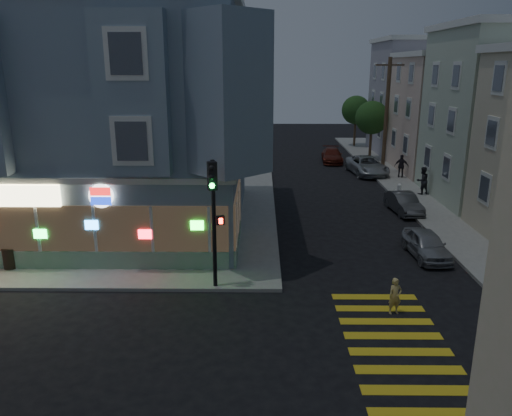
{
  "coord_description": "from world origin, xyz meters",
  "views": [
    {
      "loc": [
        2.16,
        -15.81,
        8.56
      ],
      "look_at": [
        1.94,
        5.09,
        2.55
      ],
      "focal_mm": 35.0,
      "sensor_mm": 36.0,
      "label": 1
    }
  ],
  "objects_px": {
    "utility_pole": "(386,115)",
    "parked_car_b": "(404,203)",
    "pedestrian_b": "(401,166)",
    "traffic_signal": "(214,203)",
    "pedestrian_a": "(422,181)",
    "street_tree_near": "(372,118)",
    "parked_car_a": "(426,244)",
    "fire_hydrant": "(399,190)",
    "street_tree_far": "(356,110)",
    "trash_can": "(10,258)",
    "running_child": "(395,296)",
    "parked_car_c": "(332,155)",
    "parked_car_d": "(367,166)"
  },
  "relations": [
    {
      "from": "pedestrian_b",
      "to": "traffic_signal",
      "type": "xyz_separation_m",
      "value": [
        -12.62,
        -20.03,
        2.53
      ]
    },
    {
      "from": "trash_can",
      "to": "pedestrian_b",
      "type": "bearing_deg",
      "value": 40.1
    },
    {
      "from": "pedestrian_a",
      "to": "fire_hydrant",
      "type": "relative_size",
      "value": 2.14
    },
    {
      "from": "trash_can",
      "to": "street_tree_far",
      "type": "bearing_deg",
      "value": 58.53
    },
    {
      "from": "pedestrian_b",
      "to": "parked_car_c",
      "type": "height_order",
      "value": "pedestrian_b"
    },
    {
      "from": "parked_car_b",
      "to": "parked_car_c",
      "type": "distance_m",
      "value": 16.23
    },
    {
      "from": "running_child",
      "to": "parked_car_d",
      "type": "xyz_separation_m",
      "value": [
        3.77,
        23.54,
        0.06
      ]
    },
    {
      "from": "street_tree_near",
      "to": "pedestrian_b",
      "type": "relative_size",
      "value": 2.99
    },
    {
      "from": "street_tree_near",
      "to": "pedestrian_a",
      "type": "height_order",
      "value": "street_tree_near"
    },
    {
      "from": "utility_pole",
      "to": "traffic_signal",
      "type": "bearing_deg",
      "value": -118.03
    },
    {
      "from": "street_tree_far",
      "to": "trash_can",
      "type": "height_order",
      "value": "street_tree_far"
    },
    {
      "from": "street_tree_far",
      "to": "running_child",
      "type": "bearing_deg",
      "value": -97.98
    },
    {
      "from": "parked_car_a",
      "to": "fire_hydrant",
      "type": "xyz_separation_m",
      "value": [
        1.52,
        10.48,
        -0.01
      ]
    },
    {
      "from": "pedestrian_a",
      "to": "traffic_signal",
      "type": "distance_m",
      "value": 19.63
    },
    {
      "from": "running_child",
      "to": "trash_can",
      "type": "relative_size",
      "value": 1.49
    },
    {
      "from": "utility_pole",
      "to": "pedestrian_a",
      "type": "distance_m",
      "value": 7.99
    },
    {
      "from": "traffic_signal",
      "to": "fire_hydrant",
      "type": "relative_size",
      "value": 5.81
    },
    {
      "from": "street_tree_near",
      "to": "running_child",
      "type": "height_order",
      "value": "street_tree_near"
    },
    {
      "from": "parked_car_a",
      "to": "parked_car_d",
      "type": "relative_size",
      "value": 0.69
    },
    {
      "from": "utility_pole",
      "to": "traffic_signal",
      "type": "xyz_separation_m",
      "value": [
        -11.62,
        -21.83,
        -1.24
      ]
    },
    {
      "from": "pedestrian_b",
      "to": "trash_can",
      "type": "height_order",
      "value": "pedestrian_b"
    },
    {
      "from": "parked_car_b",
      "to": "trash_can",
      "type": "distance_m",
      "value": 21.31
    },
    {
      "from": "street_tree_near",
      "to": "street_tree_far",
      "type": "height_order",
      "value": "same"
    },
    {
      "from": "street_tree_near",
      "to": "parked_car_a",
      "type": "height_order",
      "value": "street_tree_near"
    },
    {
      "from": "utility_pole",
      "to": "running_child",
      "type": "distance_m",
      "value": 24.52
    },
    {
      "from": "trash_can",
      "to": "parked_car_a",
      "type": "bearing_deg",
      "value": 5.73
    },
    {
      "from": "running_child",
      "to": "parked_car_c",
      "type": "bearing_deg",
      "value": 75.05
    },
    {
      "from": "utility_pole",
      "to": "parked_car_b",
      "type": "height_order",
      "value": "utility_pole"
    },
    {
      "from": "pedestrian_a",
      "to": "parked_car_a",
      "type": "distance_m",
      "value": 11.62
    },
    {
      "from": "utility_pole",
      "to": "traffic_signal",
      "type": "distance_m",
      "value": 24.76
    },
    {
      "from": "traffic_signal",
      "to": "trash_can",
      "type": "relative_size",
      "value": 5.61
    },
    {
      "from": "running_child",
      "to": "pedestrian_a",
      "type": "distance_m",
      "value": 17.71
    },
    {
      "from": "street_tree_far",
      "to": "parked_car_b",
      "type": "xyz_separation_m",
      "value": [
        -1.5,
        -24.99,
        -3.33
      ]
    },
    {
      "from": "trash_can",
      "to": "parked_car_d",
      "type": "bearing_deg",
      "value": 45.87
    },
    {
      "from": "parked_car_c",
      "to": "trash_can",
      "type": "xyz_separation_m",
      "value": [
        -17.21,
        -25.11,
        -0.03
      ]
    },
    {
      "from": "parked_car_a",
      "to": "trash_can",
      "type": "relative_size",
      "value": 4.0
    },
    {
      "from": "parked_car_b",
      "to": "traffic_signal",
      "type": "relative_size",
      "value": 0.73
    },
    {
      "from": "running_child",
      "to": "pedestrian_a",
      "type": "xyz_separation_m",
      "value": [
        6.07,
        16.63,
        0.41
      ]
    },
    {
      "from": "utility_pole",
      "to": "pedestrian_b",
      "type": "relative_size",
      "value": 5.08
    },
    {
      "from": "running_child",
      "to": "fire_hydrant",
      "type": "bearing_deg",
      "value": 63.06
    },
    {
      "from": "street_tree_near",
      "to": "parked_car_a",
      "type": "relative_size",
      "value": 1.47
    },
    {
      "from": "parked_car_b",
      "to": "parked_car_d",
      "type": "xyz_separation_m",
      "value": [
        0.0,
        10.9,
        0.12
      ]
    },
    {
      "from": "pedestrian_b",
      "to": "trash_can",
      "type": "xyz_separation_m",
      "value": [
        -21.61,
        -18.2,
        -0.44
      ]
    },
    {
      "from": "utility_pole",
      "to": "parked_car_b",
      "type": "xyz_separation_m",
      "value": [
        -1.3,
        -10.99,
        -4.19
      ]
    },
    {
      "from": "parked_car_a",
      "to": "trash_can",
      "type": "xyz_separation_m",
      "value": [
        -18.39,
        -1.85,
        -0.01
      ]
    },
    {
      "from": "traffic_signal",
      "to": "fire_hydrant",
      "type": "distance_m",
      "value": 18.12
    },
    {
      "from": "street_tree_far",
      "to": "pedestrian_a",
      "type": "relative_size",
      "value": 2.86
    },
    {
      "from": "parked_car_a",
      "to": "traffic_signal",
      "type": "relative_size",
      "value": 0.71
    },
    {
      "from": "street_tree_near",
      "to": "running_child",
      "type": "relative_size",
      "value": 3.95
    },
    {
      "from": "street_tree_far",
      "to": "running_child",
      "type": "height_order",
      "value": "street_tree_far"
    }
  ]
}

